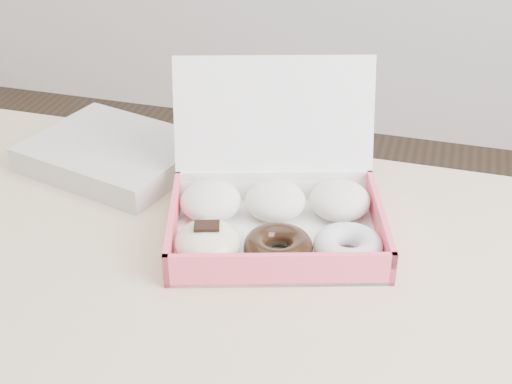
# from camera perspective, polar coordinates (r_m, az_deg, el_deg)

# --- Properties ---
(table) EXTENTS (1.20, 0.80, 0.75)m
(table) POSITION_cam_1_polar(r_m,az_deg,el_deg) (0.98, -3.41, -11.16)
(table) COLOR #D4BD8C
(table) RESTS_ON ground
(donut_box) EXTENTS (0.36, 0.34, 0.21)m
(donut_box) POSITION_cam_1_polar(r_m,az_deg,el_deg) (1.01, 1.45, -1.55)
(donut_box) COLOR white
(donut_box) RESTS_ON table
(newspapers) EXTENTS (0.31, 0.27, 0.04)m
(newspapers) POSITION_cam_1_polar(r_m,az_deg,el_deg) (1.20, -11.32, 3.05)
(newspapers) COLOR beige
(newspapers) RESTS_ON table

